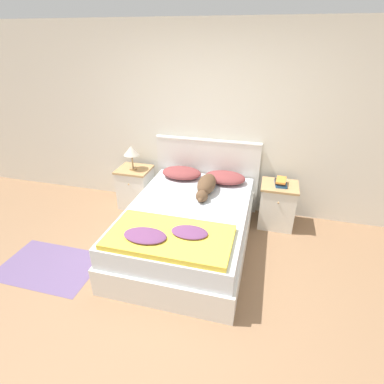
% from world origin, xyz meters
% --- Properties ---
extents(ground_plane, '(16.00, 16.00, 0.00)m').
position_xyz_m(ground_plane, '(0.00, 0.00, 0.00)').
color(ground_plane, '#896647').
extents(wall_back, '(9.00, 0.06, 2.55)m').
position_xyz_m(wall_back, '(0.00, 2.13, 1.27)').
color(wall_back, silver).
rests_on(wall_back, ground_plane).
extents(bed, '(1.42, 2.05, 0.56)m').
position_xyz_m(bed, '(-0.13, 1.01, 0.27)').
color(bed, silver).
rests_on(bed, ground_plane).
extents(headboard, '(1.50, 0.06, 1.07)m').
position_xyz_m(headboard, '(-0.13, 2.06, 0.56)').
color(headboard, silver).
rests_on(headboard, ground_plane).
extents(nightstand_left, '(0.48, 0.44, 0.61)m').
position_xyz_m(nightstand_left, '(-1.17, 1.80, 0.31)').
color(nightstand_left, silver).
rests_on(nightstand_left, ground_plane).
extents(nightstand_right, '(0.48, 0.44, 0.61)m').
position_xyz_m(nightstand_right, '(0.91, 1.80, 0.31)').
color(nightstand_right, silver).
rests_on(nightstand_right, ground_plane).
extents(pillow_left, '(0.56, 0.38, 0.14)m').
position_xyz_m(pillow_left, '(-0.43, 1.80, 0.63)').
color(pillow_left, brown).
rests_on(pillow_left, bed).
extents(pillow_right, '(0.56, 0.38, 0.14)m').
position_xyz_m(pillow_right, '(0.18, 1.80, 0.63)').
color(pillow_right, brown).
rests_on(pillow_right, bed).
extents(quilt, '(1.22, 0.67, 0.10)m').
position_xyz_m(quilt, '(-0.14, 0.36, 0.60)').
color(quilt, yellow).
rests_on(quilt, bed).
extents(dog, '(0.22, 0.68, 0.21)m').
position_xyz_m(dog, '(-0.00, 1.43, 0.66)').
color(dog, brown).
rests_on(dog, bed).
extents(book_stack, '(0.17, 0.24, 0.08)m').
position_xyz_m(book_stack, '(0.91, 1.79, 0.65)').
color(book_stack, '#285689').
rests_on(book_stack, nightstand_right).
extents(table_lamp, '(0.23, 0.23, 0.35)m').
position_xyz_m(table_lamp, '(-1.17, 1.77, 0.89)').
color(table_lamp, '#9E7A4C').
rests_on(table_lamp, nightstand_left).
extents(rug, '(1.09, 0.73, 0.00)m').
position_xyz_m(rug, '(-1.55, 0.24, 0.00)').
color(rug, '#604C75').
rests_on(rug, ground_plane).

